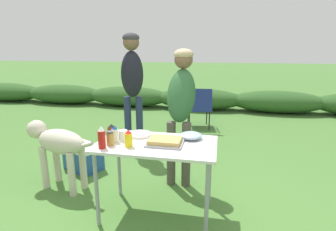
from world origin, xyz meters
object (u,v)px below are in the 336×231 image
object	(u,v)px
mayo_bottle	(115,134)
bbq_sauce_bottle	(112,131)
ketchup_bottle	(102,138)
standing_person_in_red_jacket	(132,77)
standing_person_in_dark_puffer	(181,100)
mixing_bowl	(191,136)
spice_jar	(110,138)
folding_table	(156,151)
cooler_box	(83,157)
paper_cup_stack	(123,136)
mustard_bottle	(129,139)
dog	(57,144)
food_tray	(165,142)
plate_stack	(139,134)
camp_chair_green_behind_table	(199,106)

from	to	relation	value
mayo_bottle	bbq_sauce_bottle	bearing A→B (deg)	126.09
ketchup_bottle	standing_person_in_red_jacket	size ratio (longest dim) A/B	0.11
standing_person_in_dark_puffer	ketchup_bottle	bearing A→B (deg)	-117.83
mayo_bottle	standing_person_in_dark_puffer	bearing A→B (deg)	57.32
mixing_bowl	spice_jar	world-z (taller)	spice_jar
folding_table	cooler_box	xyz separation A→B (m)	(-1.21, 0.78, -0.49)
paper_cup_stack	bbq_sauce_bottle	xyz separation A→B (m)	(-0.14, 0.06, 0.01)
bbq_sauce_bottle	mayo_bottle	world-z (taller)	mayo_bottle
standing_person_in_red_jacket	cooler_box	distance (m)	1.37
mustard_bottle	ketchup_bottle	world-z (taller)	ketchup_bottle
paper_cup_stack	spice_jar	bearing A→B (deg)	-118.74
bbq_sauce_bottle	dog	bearing A→B (deg)	163.56
bbq_sauce_bottle	mustard_bottle	bearing A→B (deg)	-39.37
folding_table	food_tray	bearing A→B (deg)	-12.79
spice_jar	bbq_sauce_bottle	size ratio (longest dim) A/B	0.95
food_tray	cooler_box	bearing A→B (deg)	148.44
food_tray	standing_person_in_dark_puffer	distance (m)	0.78
mustard_bottle	cooler_box	bearing A→B (deg)	137.36
bbq_sauce_bottle	standing_person_in_red_jacket	bearing A→B (deg)	101.16
plate_stack	mustard_bottle	world-z (taller)	mustard_bottle
spice_jar	dog	distance (m)	0.98
spice_jar	mustard_bottle	bearing A→B (deg)	-0.71
ketchup_bottle	bbq_sauce_bottle	xyz separation A→B (m)	(-0.03, 0.28, -0.03)
standing_person_in_dark_puffer	standing_person_in_red_jacket	size ratio (longest dim) A/B	0.88
paper_cup_stack	mustard_bottle	bearing A→B (deg)	-53.07
mixing_bowl	spice_jar	size ratio (longest dim) A/B	1.63
dog	standing_person_in_dark_puffer	bearing A→B (deg)	-58.92
spice_jar	standing_person_in_dark_puffer	xyz separation A→B (m)	(0.51, 0.86, 0.21)
paper_cup_stack	folding_table	bearing A→B (deg)	0.24
mixing_bowl	mustard_bottle	distance (m)	0.61
folding_table	mustard_bottle	size ratio (longest dim) A/B	7.03
paper_cup_stack	mustard_bottle	world-z (taller)	mustard_bottle
mixing_bowl	spice_jar	xyz separation A→B (m)	(-0.69, -0.32, 0.03)
food_tray	dog	bearing A→B (deg)	166.76
mustard_bottle	standing_person_in_red_jacket	distance (m)	1.86
paper_cup_stack	ketchup_bottle	bearing A→B (deg)	-118.00
mayo_bottle	mustard_bottle	bearing A→B (deg)	-28.11
folding_table	mixing_bowl	distance (m)	0.37
bbq_sauce_bottle	mayo_bottle	bearing A→B (deg)	-53.91
spice_jar	cooler_box	xyz separation A→B (m)	(-0.82, 0.91, -0.63)
mustard_bottle	dog	world-z (taller)	mustard_bottle
ketchup_bottle	cooler_box	xyz separation A→B (m)	(-0.78, 0.99, -0.67)
plate_stack	cooler_box	xyz separation A→B (m)	(-0.99, 0.61, -0.58)
mustard_bottle	spice_jar	bearing A→B (deg)	179.29
standing_person_in_red_jacket	mayo_bottle	bearing A→B (deg)	-82.84
ketchup_bottle	plate_stack	bearing A→B (deg)	60.59
folding_table	standing_person_in_dark_puffer	distance (m)	0.81
mixing_bowl	camp_chair_green_behind_table	distance (m)	2.80
plate_stack	ketchup_bottle	xyz separation A→B (m)	(-0.22, -0.39, 0.08)
mayo_bottle	cooler_box	world-z (taller)	mayo_bottle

